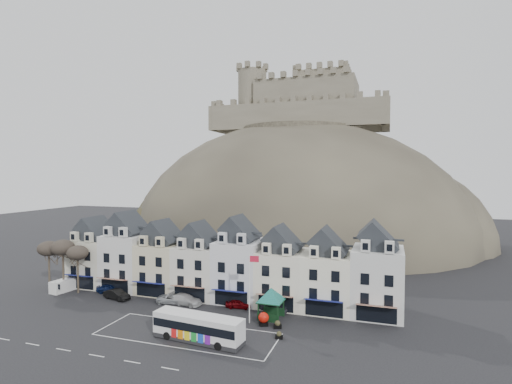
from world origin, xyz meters
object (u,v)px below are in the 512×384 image
white_van (64,285)px  car_black (117,295)px  car_navy (111,288)px  car_maroon (239,304)px  flagpole (250,284)px  bus (198,326)px  car_charcoal (274,308)px  bus_shelter (271,295)px  red_buoy (264,319)px  car_silver (173,299)px  car_white (185,299)px

white_van → car_black: bearing=3.6°
car_navy → car_maroon: car_navy is taller
car_black → car_maroon: 19.54m
white_van → car_navy: bearing=18.3°
flagpole → car_maroon: flagpole is taller
bus → car_black: size_ratio=2.45×
car_maroon → car_charcoal: car_maroon is taller
flagpole → car_charcoal: 7.00m
bus_shelter → flagpole: 3.79m
bus → bus_shelter: bearing=63.3°
red_buoy → white_van: white_van is taller
flagpole → car_black: bearing=173.5°
bus → car_black: 21.39m
bus_shelter → car_black: (-25.05, 0.19, -2.51)m
bus → car_navy: 25.13m
white_van → car_navy: (8.10, 1.54, -0.20)m
bus → car_silver: bus is taller
car_navy → car_silver: bearing=-99.2°
white_van → bus_shelter: bearing=6.0°
car_silver → car_white: car_white is taller
car_silver → red_buoy: bearing=-115.4°
flagpole → car_charcoal: bearing=68.9°
white_van → car_white: bearing=8.7°
flagpole → white_van: size_ratio=2.03×
bus → car_white: 13.52m
car_navy → car_silver: size_ratio=0.99×
bus_shelter → white_van: bus_shelter is taller
car_black → car_charcoal: bearing=-71.1°
bus_shelter → flagpole: flagpole is taller
car_black → car_maroon: (19.40, 2.31, -0.12)m
bus → white_van: (-30.09, 10.58, -0.75)m
car_black → bus: bearing=-103.8°
car_navy → car_white: size_ratio=0.86×
white_van → car_black: size_ratio=0.98×
bus → car_silver: 14.70m
white_van → car_white: (22.33, 0.45, -0.21)m
car_black → car_charcoal: (24.80, 2.31, -0.13)m
bus → bus_shelter: 11.48m
car_charcoal → bus_shelter: bearing=-164.5°
car_black → car_navy: bearing=66.1°
car_silver → bus: bearing=-149.6°
flagpole → car_silver: (-13.70, 3.72, -4.59)m
bus → car_silver: bearing=137.4°
bus → red_buoy: size_ratio=6.66×
bus_shelter → flagpole: (-2.15, -2.42, 1.98)m
red_buoy → car_white: bearing=163.6°
car_silver → car_maroon: (10.20, 1.19, -0.01)m
bus_shelter → car_charcoal: bearing=97.2°
flagpole → white_van: bearing=174.3°
bus_shelter → car_silver: (-15.85, 1.31, -2.61)m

